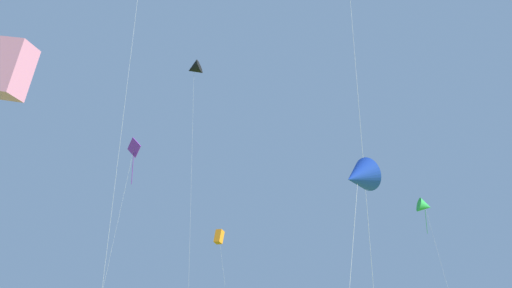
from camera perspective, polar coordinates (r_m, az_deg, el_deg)
The scene contains 6 objects.
kite_purple_diamond at distance 50.89m, azimuth -13.34°, elevation -0.81°, with size 2.71×2.06×16.93m.
kite_black_delta at distance 58.46m, azimuth -6.84°, elevation 8.22°, with size 2.27×2.29×27.59m.
kite_pink_box at distance 26.60m, azimuth -25.29°, elevation 7.43°, with size 2.81×2.94×13.31m.
kite_blue_delta at distance 20.21m, azimuth 11.17°, elevation -3.57°, with size 2.40×2.71×7.00m.
kite_green_delta at distance 70.10m, azimuth 18.09°, elevation -6.51°, with size 2.53×3.39×14.71m.
kite_orange_box at distance 59.85m, azimuth -4.09°, elevation -10.16°, with size 1.90×1.43×9.77m.
Camera 1 is at (-5.08, -3.00, 1.49)m, focal length 36.32 mm.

